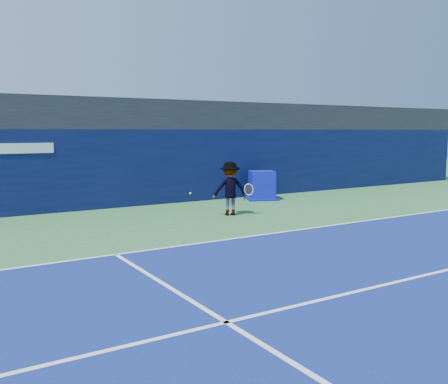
{
  "coord_description": "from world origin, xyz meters",
  "views": [
    {
      "loc": [
        -8.92,
        -8.28,
        2.96
      ],
      "look_at": [
        -0.59,
        5.2,
        1.0
      ],
      "focal_mm": 40.0,
      "sensor_mm": 36.0,
      "label": 1
    }
  ],
  "objects": [
    {
      "name": "ground",
      "position": [
        0.0,
        0.0,
        0.0
      ],
      "size": [
        80.0,
        80.0,
        0.0
      ],
      "primitive_type": "plane",
      "color": "#33713A",
      "rests_on": "ground"
    },
    {
      "name": "baseline",
      "position": [
        0.0,
        3.0,
        0.01
      ],
      "size": [
        24.0,
        0.1,
        0.01
      ],
      "primitive_type": "cube",
      "color": "white",
      "rests_on": "ground"
    },
    {
      "name": "service_line",
      "position": [
        0.0,
        -2.0,
        0.01
      ],
      "size": [
        24.0,
        0.1,
        0.01
      ],
      "primitive_type": "cube",
      "color": "white",
      "rests_on": "ground"
    },
    {
      "name": "stadium_band",
      "position": [
        0.0,
        11.5,
        3.6
      ],
      "size": [
        36.0,
        3.0,
        1.2
      ],
      "primitive_type": "cube",
      "color": "black",
      "rests_on": "back_wall_assembly"
    },
    {
      "name": "back_wall_assembly",
      "position": [
        -0.0,
        10.5,
        1.5
      ],
      "size": [
        36.0,
        1.03,
        3.0
      ],
      "color": "#0A113A",
      "rests_on": "ground"
    },
    {
      "name": "equipment_cart",
      "position": [
        3.7,
        9.04,
        0.56
      ],
      "size": [
        1.7,
        1.7,
        1.23
      ],
      "color": "#0C0FAC",
      "rests_on": "ground"
    },
    {
      "name": "tennis_player",
      "position": [
        0.37,
        6.35,
        0.94
      ],
      "size": [
        1.45,
        1.07,
        1.88
      ],
      "color": "white",
      "rests_on": "ground"
    },
    {
      "name": "tennis_ball",
      "position": [
        -1.48,
        5.83,
        0.95
      ],
      "size": [
        0.07,
        0.07,
        0.07
      ],
      "color": "#C3F11A",
      "rests_on": "ground"
    }
  ]
}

